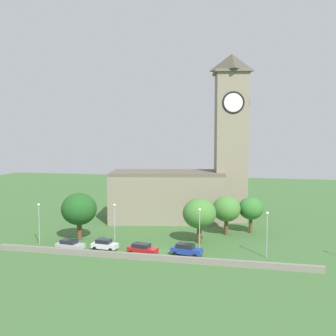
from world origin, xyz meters
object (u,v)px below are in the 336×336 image
church (188,177)px  tree_riverside_east (199,214)px  tree_by_tower (79,209)px  tree_riverside_west (251,209)px  streetlamp_west_end (39,217)px  car_blue (186,250)px  streetlamp_west_mid (115,218)px  tree_churchyard (226,209)px  streetlamp_east_mid (267,227)px  streetlamp_central (200,223)px  car_white (105,244)px  car_silver (70,245)px  car_red (142,249)px

church → tree_riverside_east: church is taller
tree_by_tower → tree_riverside_west: bearing=22.4°
streetlamp_west_end → church: bearing=50.7°
car_blue → streetlamp_west_mid: bearing=170.3°
streetlamp_west_end → tree_riverside_east: tree_riverside_east is taller
tree_by_tower → tree_churchyard: bearing=20.9°
church → tree_riverside_west: church is taller
streetlamp_east_mid → tree_riverside_west: size_ratio=1.04×
streetlamp_west_mid → streetlamp_central: size_ratio=1.03×
church → streetlamp_central: church is taller
tree_riverside_west → car_blue: bearing=-118.0°
tree_churchyard → car_white: bearing=-141.3°
streetlamp_west_end → car_blue: bearing=-1.8°
streetlamp_west_mid → streetlamp_west_end: bearing=-174.3°
streetlamp_west_end → tree_by_tower: bearing=38.9°
car_blue → streetlamp_west_mid: 13.04m
car_white → tree_riverside_west: tree_riverside_west is taller
streetlamp_west_mid → car_silver: bearing=-151.7°
car_red → tree_riverside_east: (7.52, 8.40, 4.21)m
car_white → tree_by_tower: size_ratio=0.51×
car_white → streetlamp_west_mid: 4.47m
church → tree_riverside_east: 19.66m
car_silver → car_blue: bearing=4.0°
tree_riverside_west → car_red: bearing=-131.5°
streetlamp_central → tree_riverside_west: streetlamp_central is taller
tree_by_tower → tree_riverside_east: bearing=6.9°
car_red → tree_churchyard: size_ratio=0.69×
car_silver → streetlamp_west_end: (-6.61, 2.12, 3.77)m
church → car_blue: 27.70m
car_blue → streetlamp_east_mid: streetlamp_east_mid is taller
streetlamp_west_end → tree_churchyard: (29.91, 13.68, 0.14)m
car_blue → streetlamp_west_end: size_ratio=0.72×
streetlamp_east_mid → tree_riverside_west: 15.57m
streetlamp_west_end → streetlamp_central: (26.86, 1.41, 0.03)m
car_silver → tree_riverside_east: bearing=24.6°
car_blue → tree_riverside_west: (9.02, 17.00, 3.67)m
car_silver → car_white: size_ratio=1.09×
streetlamp_east_mid → tree_by_tower: (-31.80, 3.36, 0.73)m
car_silver → tree_riverside_west: size_ratio=0.69×
car_red → tree_riverside_east: bearing=48.2°
streetlamp_central → tree_riverside_west: (7.36, 14.78, -0.05)m
car_white → car_blue: bearing=-0.4°
streetlamp_east_mid → tree_churchyard: size_ratio=0.98×
car_red → tree_riverside_east: 12.03m
streetlamp_central → tree_riverside_west: size_ratio=1.03×
church → car_red: size_ratio=7.16×
car_red → streetlamp_west_mid: size_ratio=0.69×
church → tree_by_tower: (-15.34, -20.95, -3.93)m
streetlamp_west_mid → tree_riverside_west: bearing=35.0°
car_silver → streetlamp_east_mid: bearing=5.6°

